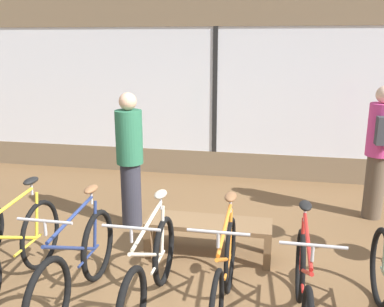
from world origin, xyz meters
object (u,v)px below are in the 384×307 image
Objects in this scene: bicycle_center_left at (76,266)px; bicycle_left at (12,255)px; bicycle_center at (150,273)px; customer_by_window at (130,158)px; bicycle_right at (303,290)px; customer_near_rack at (379,149)px; display_bench at (209,227)px; bicycle_center_right at (224,277)px.

bicycle_left is at bearing 174.71° from bicycle_center_left.
bicycle_center is 0.95× the size of customer_by_window.
bicycle_center is 1.00× the size of bicycle_right.
bicycle_center_left is 1.03× the size of bicycle_right.
display_bench is at bearing -143.84° from customer_near_rack.
bicycle_right is (2.70, -0.04, -0.02)m from bicycle_left.
customer_near_rack reaches higher than display_bench.
display_bench is (1.03, 1.16, -0.05)m from bicycle_center_left.
customer_by_window is (-1.12, 0.61, 0.58)m from display_bench.
bicycle_left is at bearing -145.50° from customer_near_rack.
bicycle_center is at bearing -66.12° from customer_by_window.
bicycle_left reaches higher than bicycle_center_left.
customer_by_window reaches higher than bicycle_left.
bicycle_center is 3.60m from customer_near_rack.
bicycle_right is 1.19× the size of display_bench.
customer_near_rack is (1.74, 2.60, 0.58)m from bicycle_center_right.
bicycle_center_left is at bearing -175.94° from bicycle_center.
bicycle_left is 1.89m from customer_by_window.
bicycle_center is 0.92× the size of customer_near_rack.
customer_near_rack reaches higher than bicycle_left.
display_bench is at bearing 105.47° from bicycle_center_right.
bicycle_center is at bearing -179.58° from bicycle_center_right.
bicycle_center_right reaches higher than bicycle_center_left.
bicycle_center reaches higher than bicycle_right.
bicycle_center is 0.66m from bicycle_center_right.
bicycle_left is 1.05× the size of bicycle_center_left.
customer_near_rack is at bearing 40.78° from bicycle_center_left.
customer_near_rack is at bearing 36.16° from display_bench.
bicycle_right is at bearing -112.29° from customer_near_rack.
bicycle_left reaches higher than bicycle_center.
bicycle_center_left is 1.22× the size of display_bench.
bicycle_center_right reaches higher than bicycle_center.
bicycle_center_right is 1.15m from display_bench.
display_bench is at bearing -28.77° from customer_by_window.
bicycle_center is at bearing 4.06° from bicycle_center_left.
bicycle_left reaches higher than bicycle_right.
bicycle_left is 1.08× the size of bicycle_right.
bicycle_center_left is at bearing -177.73° from bicycle_center_right.
bicycle_left reaches higher than bicycle_center_right.
bicycle_center_left reaches higher than bicycle_right.
bicycle_right is 0.92× the size of customer_near_rack.
bicycle_center_right is 3.19m from customer_near_rack.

